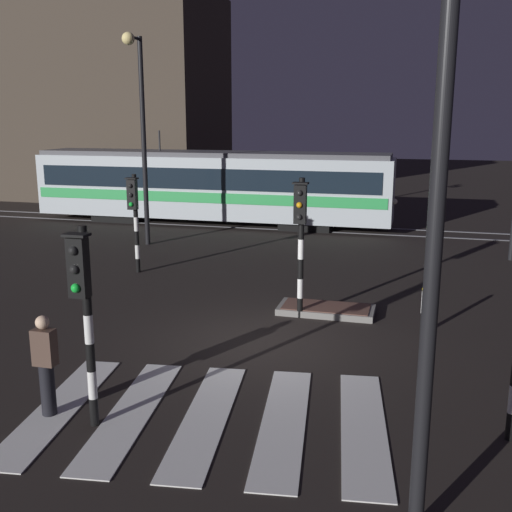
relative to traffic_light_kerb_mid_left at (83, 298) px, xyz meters
name	(u,v)px	position (x,y,z in m)	size (l,w,h in m)	color
ground_plane	(260,342)	(1.63, 4.25, -2.12)	(120.00, 120.00, 0.00)	black
rail_near	(338,232)	(1.63, 17.36, -2.11)	(80.00, 0.12, 0.03)	#59595E
rail_far	(342,226)	(1.63, 18.80, -2.11)	(80.00, 0.12, 0.03)	#59595E
crosswalk_zebra	(206,417)	(1.63, 0.78, -2.11)	(6.19, 4.56, 0.02)	silver
traffic_island	(326,310)	(2.72, 6.61, -2.03)	(2.36, 1.07, 0.18)	slate
traffic_light_kerb_mid_left	(83,298)	(0.00, 0.00, 0.00)	(0.36, 0.42, 3.22)	black
traffic_light_corner_far_left	(134,209)	(-3.58, 9.04, -0.10)	(0.36, 0.42, 3.07)	black
traffic_light_median_centre	(301,227)	(2.14, 6.06, 0.12)	(0.36, 0.42, 3.39)	black
street_lamp_near_kerb	(444,108)	(4.94, -1.46, 2.74)	(0.44, 1.21, 7.74)	black
street_lamp_trackside_left	(140,116)	(-5.10, 12.90, 2.65)	(0.44, 1.21, 7.58)	black
tram	(211,185)	(-4.24, 18.07, -0.37)	(16.27, 2.58, 4.15)	#B2BCC1
pedestrian_waiting_at_kerb	(46,365)	(-0.88, 0.19, -1.25)	(0.36, 0.24, 1.71)	black
bollard_island_edge	(423,310)	(5.03, 5.68, -1.56)	(0.12, 0.12, 1.11)	black
building_backdrop	(81,99)	(-15.14, 26.00, 3.68)	(16.50, 8.00, 11.61)	#42382D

